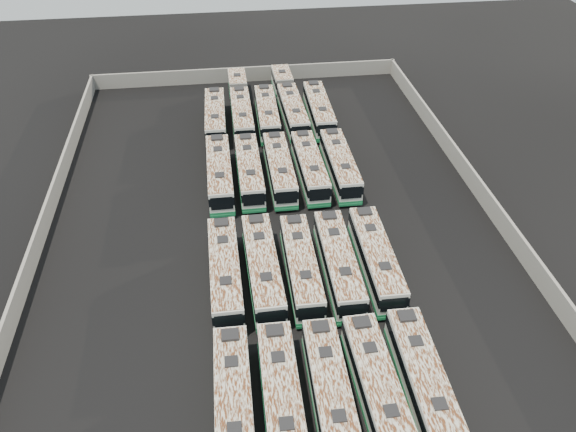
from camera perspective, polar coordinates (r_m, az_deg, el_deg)
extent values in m
plane|color=black|center=(55.70, -1.47, -1.51)|extent=(140.00, 140.00, 0.00)
cube|color=gray|center=(86.51, -4.23, 14.18)|extent=(45.20, 0.30, 2.20)
cube|color=gray|center=(60.96, 19.84, 1.11)|extent=(0.30, 73.20, 2.20)
cube|color=gray|center=(57.73, -24.07, -2.34)|extent=(0.30, 73.20, 2.20)
cube|color=silver|center=(40.16, -5.51, -18.69)|extent=(2.63, 11.83, 2.70)
cube|color=#196C3F|center=(40.98, -5.42, -19.47)|extent=(2.68, 11.88, 0.41)
cube|color=black|center=(39.79, -5.55, -18.33)|extent=(2.69, 11.89, 0.90)
cube|color=beige|center=(39.02, -5.63, -17.55)|extent=(2.57, 11.60, 0.07)
cube|color=black|center=(37.49, -5.47, -20.70)|extent=(0.95, 0.95, 0.14)
cube|color=black|center=(40.51, -5.79, -14.49)|extent=(0.95, 0.95, 0.14)
cube|color=black|center=(41.98, -5.91, -11.93)|extent=(1.29, 1.10, 0.26)
cylinder|color=black|center=(43.38, -7.06, -15.55)|extent=(0.29, 0.99, 0.98)
cylinder|color=black|center=(43.34, -4.18, -15.37)|extent=(0.29, 0.99, 0.98)
cube|color=silver|center=(40.18, -0.60, -18.34)|extent=(2.65, 11.93, 2.73)
cube|color=#196C3F|center=(41.00, -0.59, -19.13)|extent=(2.70, 11.98, 0.42)
cube|color=black|center=(39.81, -0.61, -17.98)|extent=(2.71, 11.99, 0.91)
cube|color=beige|center=(39.04, -0.62, -17.19)|extent=(2.60, 11.69, 0.07)
cube|color=black|center=(37.50, -0.16, -20.33)|extent=(0.96, 0.96, 0.14)
cube|color=black|center=(40.53, -1.03, -14.12)|extent=(0.96, 0.96, 0.14)
cube|color=black|center=(42.01, -1.37, -11.55)|extent=(1.30, 1.11, 0.26)
cylinder|color=black|center=(43.35, -2.60, -15.25)|extent=(0.29, 1.00, 0.99)
cylinder|color=black|center=(43.46, 0.28, -15.00)|extent=(0.29, 1.00, 0.99)
cube|color=silver|center=(40.62, 4.38, -17.70)|extent=(2.63, 11.68, 2.67)
cube|color=#196C3F|center=(41.42, 4.32, -18.48)|extent=(2.68, 11.73, 0.41)
cube|color=black|center=(40.26, 4.41, -17.34)|extent=(2.69, 11.74, 0.89)
cube|color=beige|center=(39.51, 4.48, -16.57)|extent=(2.58, 11.45, 0.07)
cube|color=black|center=(38.02, 5.20, -19.56)|extent=(0.94, 0.94, 0.14)
cube|color=black|center=(40.97, 3.84, -13.62)|extent=(0.94, 0.94, 0.14)
cube|color=black|center=(42.41, 3.31, -11.16)|extent=(1.28, 1.09, 0.25)
cylinder|color=black|center=(43.62, 2.04, -14.78)|extent=(0.29, 0.97, 0.97)
cylinder|color=black|center=(43.89, 4.81, -14.49)|extent=(0.29, 0.97, 0.97)
cube|color=silver|center=(41.18, 9.14, -17.11)|extent=(2.66, 11.82, 2.70)
cube|color=#196C3F|center=(41.98, 9.00, -17.90)|extent=(2.72, 11.87, 0.41)
cube|color=black|center=(40.82, 9.20, -16.74)|extent=(2.73, 11.88, 0.90)
cube|color=beige|center=(40.08, 9.33, -15.96)|extent=(2.61, 11.58, 0.07)
cube|color=black|center=(38.61, 10.47, -18.88)|extent=(0.95, 0.95, 0.14)
cube|color=black|center=(41.51, 8.34, -13.07)|extent=(0.95, 0.95, 0.14)
cube|color=black|center=(42.93, 7.51, -10.66)|extent=(1.30, 1.10, 0.26)
cylinder|color=black|center=(44.06, 6.25, -14.34)|extent=(0.29, 0.99, 0.98)
cylinder|color=black|center=(44.52, 8.96, -13.94)|extent=(0.29, 0.99, 0.98)
cube|color=silver|center=(42.10, 13.65, -16.25)|extent=(2.70, 11.94, 2.73)
cube|color=#196C3F|center=(42.89, 13.45, -17.05)|extent=(2.76, 12.00, 0.42)
cube|color=black|center=(41.74, 13.75, -15.88)|extent=(2.77, 12.01, 0.91)
cube|color=beige|center=(41.01, 13.94, -15.08)|extent=(2.65, 11.71, 0.07)
cube|color=black|center=(39.53, 15.16, -17.92)|extent=(0.96, 0.96, 0.14)
cube|color=black|center=(42.45, 12.88, -12.26)|extent=(0.96, 0.96, 0.14)
cube|color=black|center=(43.89, 11.98, -9.90)|extent=(1.31, 1.12, 0.26)
cylinder|color=black|center=(44.93, 10.63, -13.55)|extent=(0.30, 1.00, 0.99)
cylinder|color=black|center=(45.50, 13.27, -13.19)|extent=(0.30, 1.00, 0.99)
cube|color=silver|center=(48.91, -6.40, -5.69)|extent=(2.58, 12.00, 2.75)
cube|color=#196C3F|center=(49.60, -6.32, -6.54)|extent=(2.63, 12.05, 0.42)
cube|color=black|center=(48.60, -6.44, -5.30)|extent=(2.64, 12.06, 0.92)
cube|color=black|center=(44.43, -6.04, -10.63)|extent=(2.20, 0.08, 1.45)
cube|color=#196C3F|center=(45.57, -5.91, -11.92)|extent=(2.50, 0.12, 0.28)
cube|color=beige|center=(47.97, -6.51, -4.46)|extent=(2.53, 11.76, 0.07)
cube|color=black|center=(45.96, -6.36, -6.54)|extent=(0.96, 0.96, 0.14)
cube|color=black|center=(49.91, -6.67, -2.38)|extent=(0.96, 0.96, 0.14)
cube|color=black|center=(51.76, -6.79, -0.66)|extent=(1.31, 1.11, 0.26)
cylinder|color=black|center=(47.07, -7.38, -10.05)|extent=(0.29, 1.00, 1.00)
cylinder|color=black|center=(47.05, -4.74, -9.83)|extent=(0.29, 1.00, 1.00)
cylinder|color=black|center=(52.61, -7.68, -3.94)|extent=(0.29, 1.00, 1.00)
cylinder|color=black|center=(52.59, -5.35, -3.75)|extent=(0.29, 1.00, 1.00)
cube|color=silver|center=(48.98, -2.57, -5.35)|extent=(2.77, 12.13, 2.77)
cube|color=#196C3F|center=(49.67, -2.54, -6.21)|extent=(2.82, 12.18, 0.42)
cube|color=black|center=(48.67, -2.59, -4.95)|extent=(2.83, 12.19, 0.93)
cube|color=black|center=(44.48, -1.66, -10.27)|extent=(2.22, 0.11, 1.46)
cube|color=#196C3F|center=(45.63, -1.63, -11.58)|extent=(2.52, 0.15, 0.28)
cube|color=beige|center=(48.04, -2.62, -4.11)|extent=(2.71, 11.88, 0.07)
cube|color=black|center=(46.01, -2.24, -6.18)|extent=(0.98, 0.98, 0.14)
cube|color=black|center=(49.99, -2.98, -2.03)|extent=(0.98, 0.98, 0.14)
cube|color=black|center=(51.85, -3.27, -0.32)|extent=(1.33, 1.13, 0.26)
cylinder|color=black|center=(47.05, -3.30, -9.74)|extent=(0.30, 1.01, 1.01)
cylinder|color=black|center=(47.20, -0.66, -9.46)|extent=(0.30, 1.01, 1.01)
cylinder|color=black|center=(52.62, -4.19, -3.63)|extent=(0.30, 1.01, 1.01)
cylinder|color=black|center=(52.76, -1.86, -3.41)|extent=(0.30, 1.01, 1.01)
cube|color=silver|center=(49.19, 1.35, -5.19)|extent=(2.55, 11.63, 2.66)
cube|color=#196C3F|center=(49.86, 1.33, -6.02)|extent=(2.60, 11.68, 0.41)
cube|color=black|center=(48.90, 1.35, -4.81)|extent=(2.61, 11.69, 0.89)
cube|color=black|center=(44.89, 2.40, -9.88)|extent=(2.13, 0.08, 1.40)
cube|color=#196C3F|center=(45.99, 2.35, -11.13)|extent=(2.42, 0.13, 0.27)
cube|color=beige|center=(48.29, 1.37, -4.00)|extent=(2.50, 11.40, 0.07)
cube|color=black|center=(46.36, 1.81, -5.98)|extent=(0.93, 0.93, 0.14)
cube|color=black|center=(50.15, 0.97, -2.01)|extent=(0.93, 0.93, 0.14)
cube|color=black|center=(51.92, 0.62, -0.36)|extent=(1.27, 1.08, 0.25)
cylinder|color=black|center=(47.30, 0.70, -9.37)|extent=(0.28, 0.97, 0.97)
cylinder|color=black|center=(47.54, 3.21, -9.14)|extent=(0.28, 0.97, 0.97)
cylinder|color=black|center=(52.63, -0.35, -3.53)|extent=(0.28, 0.97, 0.97)
cylinder|color=black|center=(52.85, 1.88, -3.35)|extent=(0.28, 0.97, 0.97)
cube|color=silver|center=(49.65, 5.15, -4.83)|extent=(2.63, 11.92, 2.73)
cube|color=#196C3F|center=(50.32, 5.09, -5.67)|extent=(2.68, 11.98, 0.42)
cube|color=black|center=(49.35, 5.18, -4.44)|extent=(2.69, 11.99, 0.91)
cube|color=black|center=(45.28, 6.62, -9.55)|extent=(2.18, 0.09, 1.44)
cube|color=#196C3F|center=(46.39, 6.49, -10.83)|extent=(2.48, 0.13, 0.28)
cube|color=beige|center=(48.73, 5.24, -3.61)|extent=(2.58, 11.69, 0.07)
cube|color=black|center=(46.77, 5.86, -5.60)|extent=(0.95, 0.95, 0.14)
cube|color=black|center=(50.62, 4.68, -1.61)|extent=(0.95, 0.95, 0.14)
cube|color=black|center=(52.43, 4.21, 0.05)|extent=(1.30, 1.11, 0.26)
cylinder|color=black|center=(47.65, 4.68, -9.07)|extent=(0.29, 0.99, 0.99)
cylinder|color=black|center=(48.04, 7.19, -8.81)|extent=(0.29, 0.99, 0.99)
cylinder|color=black|center=(53.08, 3.18, -3.17)|extent=(0.29, 0.99, 0.99)
cylinder|color=black|center=(53.42, 5.42, -2.99)|extent=(0.29, 0.99, 0.99)
cube|color=silver|center=(50.54, 8.92, -4.30)|extent=(2.64, 11.89, 2.72)
cube|color=#196C3F|center=(51.20, 8.81, -5.14)|extent=(2.69, 11.94, 0.42)
cube|color=black|center=(50.25, 8.96, -3.92)|extent=(2.70, 11.95, 0.91)
cube|color=black|center=(46.24, 10.73, -8.85)|extent=(2.17, 0.09, 1.43)
cube|color=#196C3F|center=(47.33, 10.52, -10.12)|extent=(2.47, 0.13, 0.28)
cube|color=beige|center=(49.64, 9.07, -3.10)|extent=(2.58, 11.65, 0.07)
cube|color=black|center=(47.71, 9.83, -5.02)|extent=(0.95, 0.95, 0.14)
cube|color=black|center=(51.51, 8.38, -1.16)|extent=(0.95, 0.95, 0.14)
cube|color=black|center=(53.29, 7.79, 0.46)|extent=(1.30, 1.10, 0.26)
cylinder|color=black|center=(48.49, 8.64, -8.43)|extent=(0.29, 0.99, 0.99)
cylinder|color=black|center=(49.02, 11.06, -8.17)|extent=(0.29, 0.99, 0.99)
cylinder|color=black|center=(53.85, 6.74, -2.71)|extent=(0.29, 0.99, 0.99)
cylinder|color=black|center=(54.33, 8.92, -2.53)|extent=(0.29, 0.99, 0.99)
cube|color=silver|center=(61.43, -6.96, 4.32)|extent=(2.57, 12.12, 2.78)
cube|color=#196C3F|center=(61.98, -6.89, 3.54)|extent=(2.62, 12.17, 0.42)
cube|color=black|center=(61.18, -6.99, 4.68)|extent=(2.63, 12.18, 0.93)
cube|color=black|center=(56.22, -6.75, 1.27)|extent=(2.22, 0.07, 1.46)
cube|color=#196C3F|center=(57.13, -6.64, 0.02)|extent=(2.52, 0.11, 0.28)
cube|color=beige|center=(60.68, -7.06, 5.45)|extent=(2.52, 11.88, 0.07)
cube|color=black|center=(58.37, -6.97, 4.17)|extent=(0.96, 0.96, 0.14)
cube|color=black|center=(62.92, -7.16, 6.79)|extent=(0.96, 0.96, 0.14)
cube|color=black|center=(65.00, -7.24, 7.90)|extent=(1.32, 1.12, 0.26)
cylinder|color=black|center=(58.93, -7.77, 1.20)|extent=(0.29, 1.01, 1.01)
cylinder|color=black|center=(58.92, -5.68, 1.37)|extent=(0.29, 1.01, 1.01)
cylinder|color=black|center=(65.39, -7.96, 5.16)|extent=(0.29, 1.01, 1.01)
cylinder|color=black|center=(65.37, -6.07, 5.32)|extent=(0.29, 1.01, 1.01)
cube|color=silver|center=(61.62, -3.95, 4.59)|extent=(2.47, 11.77, 2.70)
cube|color=#196C3F|center=(62.16, -3.91, 3.82)|extent=(2.52, 11.82, 0.41)
cube|color=black|center=(61.38, -3.97, 4.94)|extent=(2.53, 11.83, 0.90)
cube|color=black|center=(56.56, -3.50, 1.66)|extent=(2.16, 0.06, 1.42)
cube|color=#196C3F|center=(57.44, -3.44, 0.45)|extent=(2.45, 0.10, 0.27)
cube|color=beige|center=(60.89, -4.00, 5.68)|extent=(2.42, 11.54, 0.07)
cube|color=black|center=(58.65, -3.81, 4.45)|extent=(0.93, 0.93, 0.14)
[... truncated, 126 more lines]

